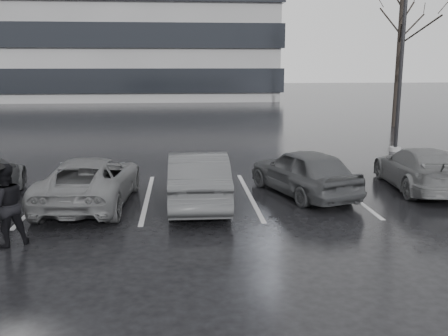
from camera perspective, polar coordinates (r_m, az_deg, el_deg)
name	(u,v)px	position (r m, az deg, el deg)	size (l,w,h in m)	color
ground	(238,224)	(11.38, 1.64, -6.45)	(160.00, 160.00, 0.00)	black
car_main	(303,172)	(13.88, 9.06, -0.40)	(1.55, 3.86, 1.32)	black
car_west_a	(198,178)	(12.79, -2.97, -1.18)	(1.46, 4.19, 1.38)	#28282B
car_west_b	(90,181)	(13.26, -15.02, -1.43)	(2.05, 4.44, 1.23)	#464749
car_east	(420,168)	(15.44, 21.49, -0.03)	(1.70, 4.19, 1.22)	#464749
pedestrian_right	(5,205)	(10.78, -23.72, -3.91)	(0.81, 0.63, 1.67)	black
lamp_post	(402,56)	(21.54, 19.67, 12.01)	(0.46, 0.46, 8.46)	gray
stall_stripes	(199,196)	(13.71, -2.89, -3.24)	(19.72, 5.00, 0.00)	#B6B6B9
tree_north	(399,51)	(30.32, 19.36, 12.52)	(0.26, 0.26, 8.50)	black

